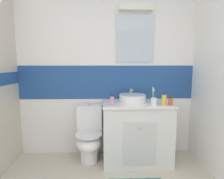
% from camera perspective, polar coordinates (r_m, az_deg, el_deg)
% --- Properties ---
extents(wall_back_tiled, '(3.20, 0.20, 2.50)m').
position_cam_1_polar(wall_back_tiled, '(2.84, -1.55, 5.49)').
color(wall_back_tiled, white).
rests_on(wall_back_tiled, ground_plane).
extents(vanity_cabinet, '(0.94, 0.58, 0.85)m').
position_cam_1_polar(vanity_cabinet, '(2.72, 7.45, -12.67)').
color(vanity_cabinet, silver).
rests_on(vanity_cabinet, ground_plane).
extents(sink_basin, '(0.37, 0.41, 0.16)m').
position_cam_1_polar(sink_basin, '(2.62, 6.27, -2.53)').
color(sink_basin, white).
rests_on(sink_basin, vanity_cabinet).
extents(toilet, '(0.37, 0.50, 0.79)m').
position_cam_1_polar(toilet, '(2.75, -6.99, -13.78)').
color(toilet, white).
rests_on(toilet, ground_plane).
extents(toothbrush_cup, '(0.07, 0.07, 0.23)m').
position_cam_1_polar(toothbrush_cup, '(2.45, 12.62, -3.31)').
color(toothbrush_cup, white).
rests_on(toothbrush_cup, vanity_cabinet).
extents(soap_dispenser, '(0.06, 0.06, 0.17)m').
position_cam_1_polar(soap_dispenser, '(2.49, 15.57, -3.06)').
color(soap_dispenser, yellow).
rests_on(soap_dispenser, vanity_cabinet).
extents(lotion_bottle_short, '(0.05, 0.05, 0.13)m').
position_cam_1_polar(lotion_bottle_short, '(2.39, -0.02, -3.33)').
color(lotion_bottle_short, pink).
rests_on(lotion_bottle_short, vanity_cabinet).
extents(perfume_flask_small, '(0.05, 0.03, 0.11)m').
position_cam_1_polar(perfume_flask_small, '(2.50, 17.41, -3.39)').
color(perfume_flask_small, '#D84C33').
rests_on(perfume_flask_small, vanity_cabinet).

